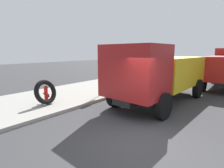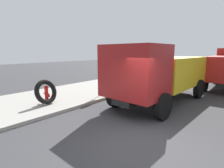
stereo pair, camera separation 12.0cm
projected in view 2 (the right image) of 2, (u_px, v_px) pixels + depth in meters
name	position (u px, v px, depth m)	size (l,w,h in m)	color
ground_plane	(142.00, 141.00, 5.40)	(80.00, 80.00, 0.00)	#38383A
sidewalk_curb	(35.00, 102.00, 9.45)	(36.00, 5.00, 0.15)	#99968E
fire_hydrant	(47.00, 94.00, 8.97)	(0.21, 0.48, 0.87)	red
loose_tire	(46.00, 92.00, 8.66)	(1.22, 1.22, 0.23)	black
stop_sign	(104.00, 68.00, 10.65)	(0.76, 0.08, 2.26)	gray
dump_truck_yellow	(160.00, 73.00, 9.24)	(7.11, 3.07, 3.00)	gold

